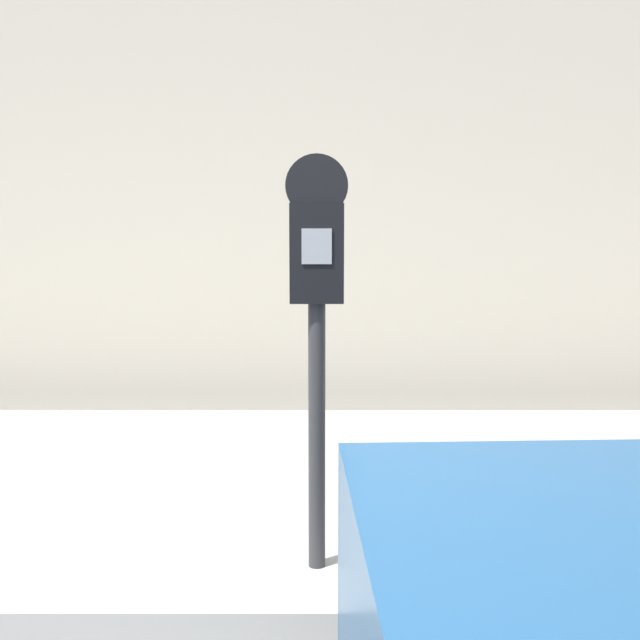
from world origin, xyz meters
The scene contains 3 objects.
sidewalk centered at (0.00, 2.20, 0.07)m, with size 24.00×2.80×0.14m.
building_facade centered at (0.00, 4.26, 2.76)m, with size 24.00×0.30×5.51m.
parking_meter centered at (0.58, 1.19, 1.23)m, with size 0.22×0.13×1.54m.
Camera 1 is at (0.59, -2.02, 1.55)m, focal length 50.00 mm.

